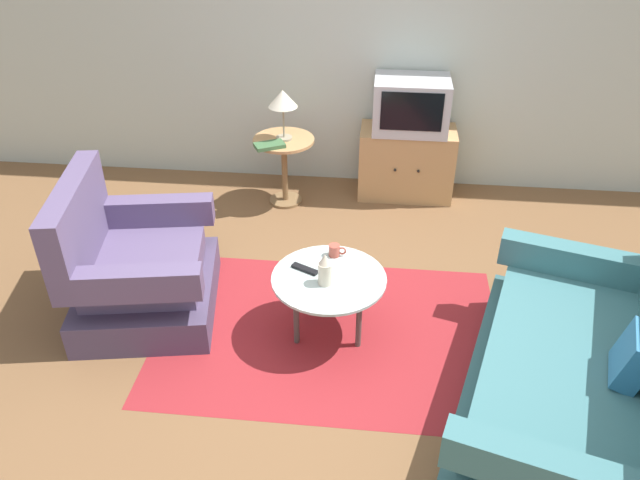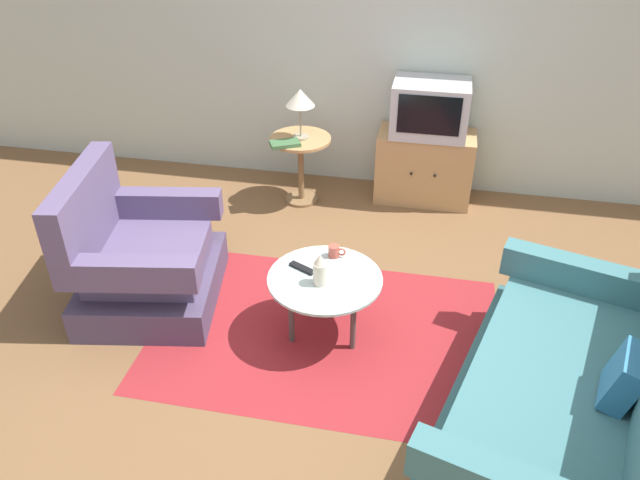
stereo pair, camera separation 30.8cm
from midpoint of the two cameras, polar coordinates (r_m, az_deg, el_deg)
The scene contains 14 objects.
ground_plane at distance 4.01m, azimuth -1.70°, elevation -9.18°, with size 16.00×16.00×0.00m, color brown.
back_wall at distance 5.41m, azimuth 1.37°, elevation 18.75°, with size 9.00×0.12×2.70m, color #B2BCB2.
area_rug at distance 4.05m, azimuth -1.42°, elevation -8.58°, with size 2.19×1.53×0.00m, color maroon.
armchair at distance 4.28m, azimuth -18.62°, elevation -2.75°, with size 1.02×1.11×0.96m.
couch at distance 3.55m, azimuth 20.06°, elevation -12.42°, with size 1.42×1.97×0.85m.
coffee_table at distance 3.80m, azimuth -1.48°, elevation -4.03°, with size 0.71×0.71×0.45m.
side_table at distance 5.28m, azimuth -5.00°, elevation 7.59°, with size 0.51×0.51×0.59m.
tv_stand at distance 5.47m, azimuth 6.33°, elevation 7.06°, with size 0.81×0.43×0.61m.
television at distance 5.26m, azimuth 6.68°, elevation 12.22°, with size 0.62×0.45×0.44m.
table_lamp at distance 5.08m, azimuth -5.22°, elevation 12.64°, with size 0.24×0.24×0.42m.
vase at distance 3.66m, azimuth -1.95°, elevation -2.85°, with size 0.08×0.08×0.21m.
mug at distance 3.93m, azimuth -0.86°, elevation -1.03°, with size 0.11×0.07×0.08m.
tv_remote_dark at distance 3.83m, azimuth -3.71°, elevation -2.74°, with size 0.18×0.12×0.02m.
book at distance 5.06m, azimuth -6.42°, elevation 8.62°, with size 0.27×0.23×0.03m.
Camera 1 is at (0.27, -2.95, 2.70)m, focal length 34.78 mm.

